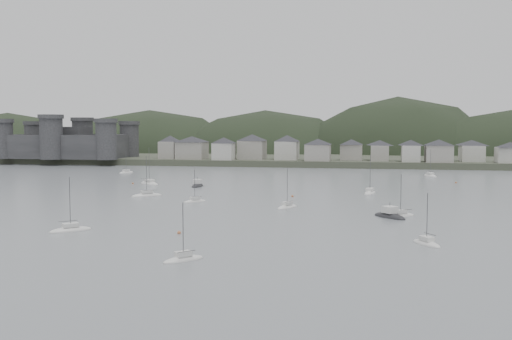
# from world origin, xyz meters

# --- Properties ---
(ground) EXTENTS (900.00, 900.00, 0.00)m
(ground) POSITION_xyz_m (0.00, 0.00, 0.00)
(ground) COLOR slate
(ground) RESTS_ON ground
(far_shore_land) EXTENTS (900.00, 250.00, 3.00)m
(far_shore_land) POSITION_xyz_m (0.00, 295.00, 1.50)
(far_shore_land) COLOR #383D2D
(far_shore_land) RESTS_ON ground
(forested_ridge) EXTENTS (851.55, 103.94, 102.57)m
(forested_ridge) POSITION_xyz_m (4.83, 269.40, -11.28)
(forested_ridge) COLOR black
(forested_ridge) RESTS_ON ground
(castle) EXTENTS (66.00, 43.00, 20.00)m
(castle) POSITION_xyz_m (-120.00, 179.80, 10.96)
(castle) COLOR #2F3032
(castle) RESTS_ON far_shore_land
(waterfront_town) EXTENTS (451.48, 28.46, 12.92)m
(waterfront_town) POSITION_xyz_m (50.59, 183.34, 8.66)
(waterfront_town) COLOR gray
(waterfront_town) RESTS_ON far_shore_land
(sailboat_lead) EXTENTS (7.15, 6.15, 9.87)m
(sailboat_lead) POSITION_xyz_m (40.69, 28.41, 0.18)
(sailboat_lead) COLOR silver
(sailboat_lead) RESTS_ON ground
(moored_fleet) EXTENTS (252.01, 163.56, 13.11)m
(moored_fleet) POSITION_xyz_m (-20.75, 55.03, 0.18)
(moored_fleet) COLOR silver
(moored_fleet) RESTS_ON ground
(motor_launch_near) EXTENTS (8.23, 8.86, 4.11)m
(motor_launch_near) POSITION_xyz_m (38.37, 26.74, 0.28)
(motor_launch_near) COLOR black
(motor_launch_near) RESTS_ON ground
(motor_launch_far) EXTENTS (3.24, 8.56, 4.02)m
(motor_launch_far) POSITION_xyz_m (-20.21, 80.43, 0.29)
(motor_launch_far) COLOR black
(motor_launch_far) RESTS_ON ground
(mooring_buoys) EXTENTS (139.03, 108.37, 0.70)m
(mooring_buoys) POSITION_xyz_m (25.45, 62.76, 0.15)
(mooring_buoys) COLOR #BD6C3F
(mooring_buoys) RESTS_ON ground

